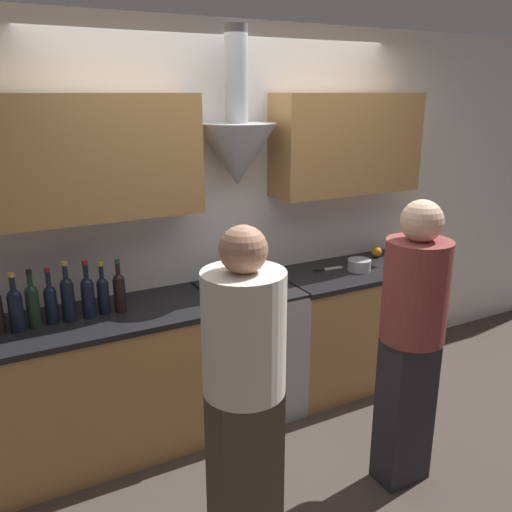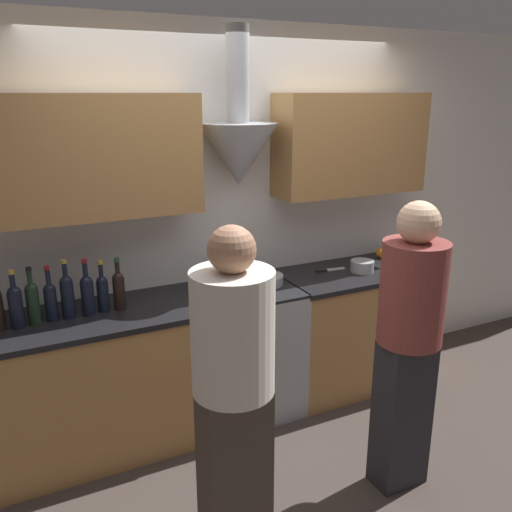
# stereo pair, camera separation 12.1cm
# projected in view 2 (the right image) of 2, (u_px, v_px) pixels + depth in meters

# --- Properties ---
(ground_plane) EXTENTS (12.00, 12.00, 0.00)m
(ground_plane) POSITION_uv_depth(u_px,v_px,m) (272.00, 433.00, 3.57)
(ground_plane) COLOR #423833
(wall_back) EXTENTS (8.40, 0.52, 2.60)m
(wall_back) POSITION_uv_depth(u_px,v_px,m) (226.00, 197.00, 3.65)
(wall_back) COLOR white
(wall_back) RESTS_ON ground_plane
(counter_left) EXTENTS (1.43, 0.62, 0.90)m
(counter_left) POSITION_uv_depth(u_px,v_px,m) (102.00, 382.00, 3.31)
(counter_left) COLOR #B27F47
(counter_left) RESTS_ON ground_plane
(counter_right) EXTENTS (1.16, 0.62, 0.90)m
(counter_right) POSITION_uv_depth(u_px,v_px,m) (353.00, 326.00, 4.10)
(counter_right) COLOR #B27F47
(counter_right) RESTS_ON ground_plane
(stove_range) EXTENTS (0.61, 0.60, 0.90)m
(stove_range) POSITION_uv_depth(u_px,v_px,m) (250.00, 349.00, 3.74)
(stove_range) COLOR #A8AAAF
(stove_range) RESTS_ON ground_plane
(wine_bottle_2) EXTENTS (0.08, 0.08, 0.33)m
(wine_bottle_2) POSITION_uv_depth(u_px,v_px,m) (16.00, 304.00, 2.97)
(wine_bottle_2) COLOR black
(wine_bottle_2) RESTS_ON counter_left
(wine_bottle_3) EXTENTS (0.07, 0.07, 0.33)m
(wine_bottle_3) POSITION_uv_depth(u_px,v_px,m) (33.00, 301.00, 3.02)
(wine_bottle_3) COLOR black
(wine_bottle_3) RESTS_ON counter_left
(wine_bottle_4) EXTENTS (0.07, 0.07, 0.33)m
(wine_bottle_4) POSITION_uv_depth(u_px,v_px,m) (51.00, 299.00, 3.07)
(wine_bottle_4) COLOR black
(wine_bottle_4) RESTS_ON counter_left
(wine_bottle_5) EXTENTS (0.08, 0.08, 0.35)m
(wine_bottle_5) POSITION_uv_depth(u_px,v_px,m) (67.00, 294.00, 3.09)
(wine_bottle_5) COLOR black
(wine_bottle_5) RESTS_ON counter_left
(wine_bottle_6) EXTENTS (0.08, 0.08, 0.34)m
(wine_bottle_6) POSITION_uv_depth(u_px,v_px,m) (87.00, 293.00, 3.14)
(wine_bottle_6) COLOR black
(wine_bottle_6) RESTS_ON counter_left
(wine_bottle_7) EXTENTS (0.07, 0.07, 0.32)m
(wine_bottle_7) POSITION_uv_depth(u_px,v_px,m) (103.00, 291.00, 3.19)
(wine_bottle_7) COLOR black
(wine_bottle_7) RESTS_ON counter_left
(wine_bottle_8) EXTENTS (0.07, 0.07, 0.32)m
(wine_bottle_8) POSITION_uv_depth(u_px,v_px,m) (119.00, 288.00, 3.22)
(wine_bottle_8) COLOR black
(wine_bottle_8) RESTS_ON counter_left
(stock_pot) EXTENTS (0.27, 0.27, 0.15)m
(stock_pot) POSITION_uv_depth(u_px,v_px,m) (228.00, 279.00, 3.56)
(stock_pot) COLOR #A8AAAF
(stock_pot) RESTS_ON stove_range
(mixing_bowl) EXTENTS (0.23, 0.23, 0.06)m
(mixing_bowl) POSITION_uv_depth(u_px,v_px,m) (266.00, 280.00, 3.67)
(mixing_bowl) COLOR #A8AAAF
(mixing_bowl) RESTS_ON stove_range
(orange_fruit) EXTENTS (0.08, 0.08, 0.08)m
(orange_fruit) POSITION_uv_depth(u_px,v_px,m) (381.00, 253.00, 4.24)
(orange_fruit) COLOR orange
(orange_fruit) RESTS_ON counter_right
(saucepan) EXTENTS (0.17, 0.17, 0.08)m
(saucepan) POSITION_uv_depth(u_px,v_px,m) (362.00, 266.00, 3.93)
(saucepan) COLOR #A8AAAF
(saucepan) RESTS_ON counter_right
(chefs_knife) EXTENTS (0.24, 0.05, 0.01)m
(chefs_knife) POSITION_uv_depth(u_px,v_px,m) (330.00, 270.00, 3.96)
(chefs_knife) COLOR silver
(chefs_knife) RESTS_ON counter_right
(person_foreground_left) EXTENTS (0.35, 0.35, 1.66)m
(person_foreground_left) POSITION_uv_depth(u_px,v_px,m) (234.00, 394.00, 2.32)
(person_foreground_left) COLOR #473D33
(person_foreground_left) RESTS_ON ground_plane
(person_foreground_right) EXTENTS (0.34, 0.34, 1.64)m
(person_foreground_right) POSITION_uv_depth(u_px,v_px,m) (409.00, 337.00, 2.88)
(person_foreground_right) COLOR #28282D
(person_foreground_right) RESTS_ON ground_plane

